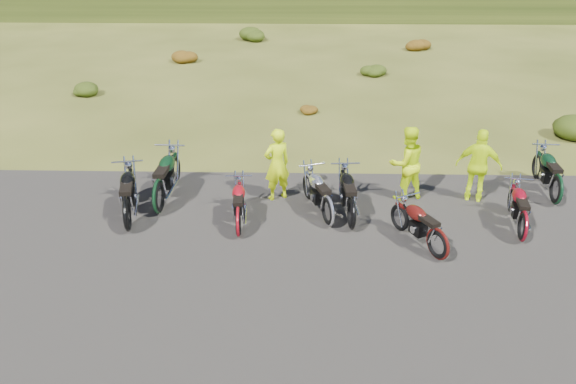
{
  "coord_description": "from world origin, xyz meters",
  "views": [
    {
      "loc": [
        -0.6,
        -9.92,
        6.34
      ],
      "look_at": [
        -0.87,
        1.18,
        0.84
      ],
      "focal_mm": 35.0,
      "sensor_mm": 36.0,
      "label": 1
    }
  ],
  "objects_px": {
    "motorcycle_0": "(129,231)",
    "person_middle": "(277,166)",
    "motorcycle_7": "(553,204)",
    "motorcycle_3": "(327,226)"
  },
  "relations": [
    {
      "from": "motorcycle_7",
      "to": "motorcycle_3",
      "type": "bearing_deg",
      "value": 105.53
    },
    {
      "from": "motorcycle_3",
      "to": "person_middle",
      "type": "xyz_separation_m",
      "value": [
        -1.19,
        1.3,
        0.91
      ]
    },
    {
      "from": "motorcycle_0",
      "to": "motorcycle_7",
      "type": "relative_size",
      "value": 1.05
    },
    {
      "from": "motorcycle_0",
      "to": "person_middle",
      "type": "relative_size",
      "value": 1.23
    },
    {
      "from": "motorcycle_0",
      "to": "motorcycle_3",
      "type": "distance_m",
      "value": 4.46
    },
    {
      "from": "motorcycle_0",
      "to": "motorcycle_3",
      "type": "height_order",
      "value": "motorcycle_0"
    },
    {
      "from": "motorcycle_3",
      "to": "motorcycle_7",
      "type": "height_order",
      "value": "motorcycle_7"
    },
    {
      "from": "motorcycle_3",
      "to": "motorcycle_7",
      "type": "relative_size",
      "value": 0.95
    },
    {
      "from": "motorcycle_0",
      "to": "motorcycle_7",
      "type": "distance_m",
      "value": 10.11
    },
    {
      "from": "motorcycle_0",
      "to": "person_middle",
      "type": "distance_m",
      "value": 3.75
    }
  ]
}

